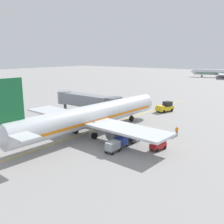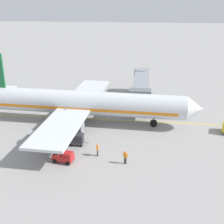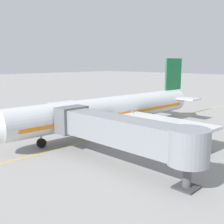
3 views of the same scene
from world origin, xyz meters
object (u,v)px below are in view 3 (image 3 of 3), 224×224
baggage_cart_front (74,118)px  baggage_cart_third_in_train (97,114)px  parked_airliner (112,110)px  jet_bridge (121,131)px  baggage_tug_lead (59,116)px  ground_crew_loader (21,121)px  baggage_cart_second_in_train (89,116)px  ground_crew_wing_walker (47,119)px

baggage_cart_front → baggage_cart_third_in_train: size_ratio=1.00×
parked_airliner → jet_bridge: 13.69m
baggage_tug_lead → baggage_cart_third_in_train: (-4.53, -4.99, 0.24)m
ground_crew_loader → baggage_cart_second_in_train: bearing=-112.8°
parked_airliner → baggage_cart_front: bearing=6.3°
jet_bridge → baggage_tug_lead: bearing=-20.8°
baggage_tug_lead → ground_crew_loader: 7.47m
ground_crew_loader → ground_crew_wing_walker: bearing=-112.1°
parked_airliner → jet_bridge: bearing=138.0°
baggage_cart_front → baggage_cart_second_in_train: (-0.15, -3.07, 0.00)m
ground_crew_loader → baggage_tug_lead: bearing=-85.8°
baggage_cart_third_in_train → ground_crew_loader: (3.98, 12.44, 0.00)m
baggage_cart_front → ground_crew_loader: 8.17m
baggage_cart_third_in_train → ground_crew_wing_walker: size_ratio=1.72×
baggage_tug_lead → baggage_cart_front: 4.67m
baggage_cart_front → jet_bridge: bearing=155.5°
baggage_tug_lead → ground_crew_loader: ground_crew_loader is taller
parked_airliner → baggage_cart_second_in_train: size_ratio=12.86×
jet_bridge → ground_crew_loader: jet_bridge is taller
parked_airliner → baggage_cart_second_in_train: bearing=-15.5°
baggage_cart_second_in_train → baggage_cart_third_in_train: (0.27, -2.31, 0.00)m
baggage_cart_second_in_train → ground_crew_wing_walker: bearing=66.8°
jet_bridge → baggage_cart_front: bearing=-24.5°
parked_airliner → ground_crew_wing_walker: (10.63, 4.31, -2.23)m
baggage_cart_third_in_train → ground_crew_loader: 13.06m
baggage_cart_front → ground_crew_wing_walker: ground_crew_wing_walker is taller
baggage_tug_lead → baggage_cart_second_in_train: bearing=-150.8°
parked_airliner → baggage_cart_front: parked_airliner is taller
parked_airliner → ground_crew_wing_walker: 11.68m
jet_bridge → baggage_cart_front: 20.11m
jet_bridge → baggage_cart_third_in_train: 22.95m
baggage_cart_front → baggage_cart_third_in_train: bearing=-88.7°
baggage_cart_second_in_train → ground_crew_loader: size_ratio=1.72×
baggage_cart_third_in_train → ground_crew_loader: ground_crew_loader is taller
jet_bridge → baggage_tug_lead: 24.55m
baggage_tug_lead → baggage_cart_front: baggage_tug_lead is taller
baggage_cart_second_in_train → ground_crew_wing_walker: 7.07m
parked_airliner → baggage_tug_lead: 12.89m
baggage_tug_lead → baggage_cart_front: size_ratio=0.93×
baggage_cart_third_in_train → ground_crew_loader: bearing=72.2°
baggage_tug_lead → baggage_cart_second_in_train: size_ratio=0.93×
baggage_cart_second_in_train → ground_crew_loader: ground_crew_loader is taller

